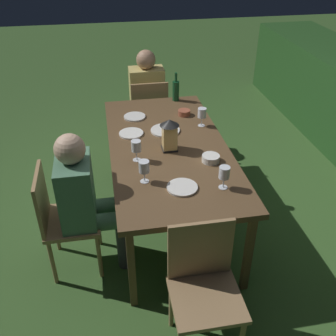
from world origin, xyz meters
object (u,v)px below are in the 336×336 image
Objects in this scene: wine_glass_a at (144,168)px; dining_table at (168,150)px; chair_side_left_b at (62,216)px; bowl_bread at (184,112)px; wine_glass_d at (136,147)px; plate_d at (135,117)px; person_in_green at (87,197)px; person_in_mustard at (146,93)px; plate_a at (165,130)px; chair_head_far at (204,284)px; chair_head_near at (149,112)px; green_bottle_on_table at (176,90)px; plate_c at (131,133)px; bowl_olives at (211,158)px; wine_glass_b at (224,174)px; plate_b at (182,187)px; wine_glass_c at (202,114)px; lantern_centerpiece at (170,133)px.

dining_table is at bearing 152.28° from wine_glass_a.
chair_side_left_b is 7.49× the size of bowl_bread.
wine_glass_d is 0.77m from plate_d.
chair_side_left_b is 0.25m from person_in_green.
person_in_mustard reaches higher than plate_a.
chair_head_far is 1.00× the size of chair_head_near.
plate_a is at bearing 36.25° from plate_d.
green_bottle_on_table is at bearing 36.14° from chair_head_near.
chair_head_far is 1.53m from plate_c.
dining_table is 2.27× the size of chair_side_left_b.
chair_head_far reaches higher than plate_d.
bowl_olives is at bearing 98.17° from person_in_green.
chair_side_left_b is 6.37× the size of bowl_olives.
chair_head_far is 6.37× the size of bowl_olives.
dining_table is 0.95m from green_bottle_on_table.
green_bottle_on_table is at bearing 141.73° from plate_c.
plate_a is at bearing -164.35° from wine_glass_b.
person_in_mustard is 2.05m from plate_b.
wine_glass_a is (0.04, 0.62, 0.38)m from chair_side_left_b.
wine_glass_c reaches higher than chair_side_left_b.
bowl_bread is at bearing 131.27° from chair_side_left_b.
bowl_bread is at bearing 86.47° from plate_d.
lantern_centerpiece is at bearing -3.49° from plate_a.
plate_a is at bearing 1.15° from chair_head_near.
chair_head_far and chair_head_near have the same top height.
plate_b is (0.86, -0.03, 0.00)m from plate_a.
plate_a is (0.98, 0.02, 0.27)m from chair_head_near.
wine_glass_a and wine_glass_b have the same top height.
green_bottle_on_table is 0.37m from bowl_bread.
green_bottle_on_table is (-1.35, 1.11, 0.38)m from chair_side_left_b.
wine_glass_c reaches higher than plate_b.
plate_a is (1.18, 0.02, 0.12)m from person_in_mustard.
chair_head_near is 0.79m from bowl_bread.
bowl_olives is at bearing -7.51° from wine_glass_c.
wine_glass_c is 0.36m from plate_a.
wine_glass_a and wine_glass_d have the same top height.
plate_d is (0.86, -0.22, 0.12)m from person_in_mustard.
lantern_centerpiece is 0.35m from plate_a.
wine_glass_d is 1.45× the size of bowl_bread.
lantern_centerpiece reaches higher than bowl_bread.
bowl_olives is (0.31, 0.28, 0.08)m from dining_table.
wine_glass_b reaches higher than chair_head_far.
wine_glass_d is (-0.25, 0.40, 0.23)m from person_in_green.
chair_head_far is 5.15× the size of wine_glass_c.
person_in_green reaches higher than dining_table.
chair_head_far is 5.15× the size of wine_glass_d.
dining_table is 9.36× the size of plate_c.
plate_a is at bearing 0.96° from person_in_mustard.
person_in_green reaches higher than chair_side_left_b.
person_in_mustard is 0.93m from bowl_bread.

